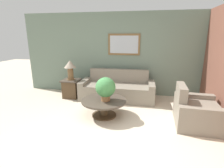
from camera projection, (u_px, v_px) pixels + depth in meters
ground_plane at (107, 137)px, 3.37m from camera, size 20.00×20.00×0.00m
wall_back at (124, 54)px, 5.60m from camera, size 6.77×0.09×2.60m
couch_main at (117, 90)px, 5.35m from camera, size 2.22×0.89×0.87m
armchair at (195, 112)px, 3.79m from camera, size 0.94×1.11×0.87m
coffee_table at (104, 104)px, 4.19m from camera, size 1.08×1.08×0.41m
side_table at (72, 88)px, 5.49m from camera, size 0.53×0.53×0.57m
table_lamp at (70, 67)px, 5.31m from camera, size 0.37×0.37×0.60m
potted_plant_on_table at (106, 88)px, 4.04m from camera, size 0.47×0.47×0.56m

